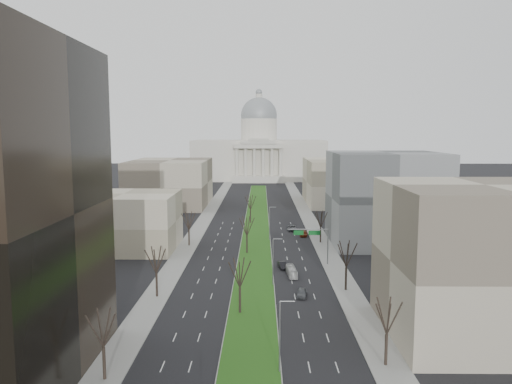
# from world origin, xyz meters

# --- Properties ---
(ground) EXTENTS (600.00, 600.00, 0.00)m
(ground) POSITION_xyz_m (0.00, 120.00, 0.00)
(ground) COLOR black
(ground) RESTS_ON ground
(median) EXTENTS (8.00, 222.03, 0.20)m
(median) POSITION_xyz_m (0.00, 118.99, 0.10)
(median) COLOR #999993
(median) RESTS_ON ground
(sidewalk_left) EXTENTS (5.00, 330.00, 0.15)m
(sidewalk_left) POSITION_xyz_m (-17.50, 95.00, 0.07)
(sidewalk_left) COLOR gray
(sidewalk_left) RESTS_ON ground
(sidewalk_right) EXTENTS (5.00, 330.00, 0.15)m
(sidewalk_right) POSITION_xyz_m (17.50, 95.00, 0.07)
(sidewalk_right) COLOR gray
(sidewalk_right) RESTS_ON ground
(capitol) EXTENTS (80.00, 46.00, 55.00)m
(capitol) POSITION_xyz_m (0.00, 269.59, 16.31)
(capitol) COLOR beige
(capitol) RESTS_ON ground
(building_beige_left) EXTENTS (26.00, 22.00, 14.00)m
(building_beige_left) POSITION_xyz_m (-33.00, 85.00, 7.00)
(building_beige_left) COLOR tan
(building_beige_left) RESTS_ON ground
(building_tan_right) EXTENTS (26.00, 24.00, 22.00)m
(building_tan_right) POSITION_xyz_m (33.00, 32.00, 11.00)
(building_tan_right) COLOR #786D5C
(building_tan_right) RESTS_ON ground
(building_grey_right) EXTENTS (28.00, 26.00, 24.00)m
(building_grey_right) POSITION_xyz_m (34.00, 92.00, 12.00)
(building_grey_right) COLOR #5A5D5E
(building_grey_right) RESTS_ON ground
(building_far_left) EXTENTS (30.00, 40.00, 18.00)m
(building_far_left) POSITION_xyz_m (-35.00, 160.00, 9.00)
(building_far_left) COLOR #786D5C
(building_far_left) RESTS_ON ground
(building_far_right) EXTENTS (30.00, 40.00, 18.00)m
(building_far_right) POSITION_xyz_m (35.00, 165.00, 9.00)
(building_far_right) COLOR tan
(building_far_right) RESTS_ON ground
(tree_left_near) EXTENTS (5.10, 5.10, 9.18)m
(tree_left_near) POSITION_xyz_m (-17.20, 18.00, 6.61)
(tree_left_near) COLOR black
(tree_left_near) RESTS_ON ground
(tree_left_mid) EXTENTS (5.40, 5.40, 9.72)m
(tree_left_mid) POSITION_xyz_m (-17.20, 48.00, 7.00)
(tree_left_mid) COLOR black
(tree_left_mid) RESTS_ON ground
(tree_left_far) EXTENTS (5.28, 5.28, 9.50)m
(tree_left_far) POSITION_xyz_m (-17.20, 88.00, 6.84)
(tree_left_far) COLOR black
(tree_left_far) RESTS_ON ground
(tree_right_near) EXTENTS (5.16, 5.16, 9.29)m
(tree_right_near) POSITION_xyz_m (17.20, 22.00, 6.69)
(tree_right_near) COLOR black
(tree_right_near) RESTS_ON ground
(tree_right_mid) EXTENTS (5.52, 5.52, 9.94)m
(tree_right_mid) POSITION_xyz_m (17.20, 52.00, 7.16)
(tree_right_mid) COLOR black
(tree_right_mid) RESTS_ON ground
(tree_right_far) EXTENTS (5.04, 5.04, 9.07)m
(tree_right_far) POSITION_xyz_m (17.20, 92.00, 6.53)
(tree_right_far) COLOR black
(tree_right_far) RESTS_ON ground
(tree_median_a) EXTENTS (5.40, 5.40, 9.72)m
(tree_median_a) POSITION_xyz_m (-2.00, 40.00, 7.00)
(tree_median_a) COLOR black
(tree_median_a) RESTS_ON ground
(tree_median_b) EXTENTS (5.40, 5.40, 9.72)m
(tree_median_b) POSITION_xyz_m (-2.00, 80.00, 7.00)
(tree_median_b) COLOR black
(tree_median_b) RESTS_ON ground
(tree_median_c) EXTENTS (5.40, 5.40, 9.72)m
(tree_median_c) POSITION_xyz_m (-2.00, 120.00, 7.00)
(tree_median_c) COLOR black
(tree_median_c) RESTS_ON ground
(streetlamp_median_a) EXTENTS (1.90, 0.20, 9.16)m
(streetlamp_median_a) POSITION_xyz_m (3.76, 20.00, 4.81)
(streetlamp_median_a) COLOR gray
(streetlamp_median_a) RESTS_ON ground
(streetlamp_median_b) EXTENTS (1.90, 0.20, 9.16)m
(streetlamp_median_b) POSITION_xyz_m (3.76, 55.00, 4.81)
(streetlamp_median_b) COLOR gray
(streetlamp_median_b) RESTS_ON ground
(streetlamp_median_c) EXTENTS (1.90, 0.20, 9.16)m
(streetlamp_median_c) POSITION_xyz_m (3.76, 95.00, 4.81)
(streetlamp_median_c) COLOR gray
(streetlamp_median_c) RESTS_ON ground
(mast_arm_signs) EXTENTS (9.12, 0.24, 8.09)m
(mast_arm_signs) POSITION_xyz_m (13.49, 70.03, 6.11)
(mast_arm_signs) COLOR gray
(mast_arm_signs) RESTS_ON ground
(car_grey_near) EXTENTS (2.35, 4.48, 1.45)m
(car_grey_near) POSITION_xyz_m (8.75, 48.42, 0.73)
(car_grey_near) COLOR #4B4E53
(car_grey_near) RESTS_ON ground
(car_black) EXTENTS (2.23, 4.53, 1.43)m
(car_black) POSITION_xyz_m (6.06, 66.86, 0.71)
(car_black) COLOR black
(car_black) RESTS_ON ground
(car_red) EXTENTS (2.68, 5.10, 1.41)m
(car_red) POSITION_xyz_m (13.50, 100.34, 0.70)
(car_red) COLOR #63200D
(car_red) RESTS_ON ground
(car_grey_far) EXTENTS (2.57, 5.50, 1.52)m
(car_grey_far) POSITION_xyz_m (10.68, 108.40, 0.76)
(car_grey_far) COLOR #56585E
(car_grey_far) RESTS_ON ground
(box_van) EXTENTS (2.09, 6.90, 1.89)m
(box_van) POSITION_xyz_m (7.68, 61.26, 0.95)
(box_van) COLOR silver
(box_van) RESTS_ON ground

